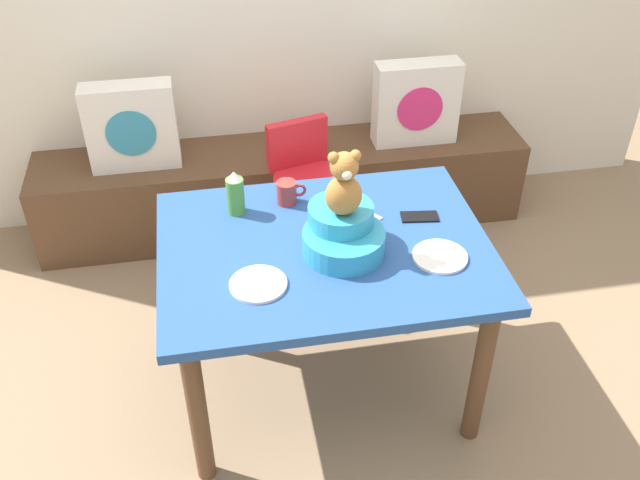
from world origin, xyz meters
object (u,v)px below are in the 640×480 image
Objects in this scene: pillow_floral_left at (131,127)px; book_stack at (300,143)px; teddy_bear at (344,185)px; cell_phone at (419,217)px; dinner_plate_far at (440,257)px; pillow_floral_right at (416,103)px; ketchup_bottle at (235,193)px; coffee_mug at (287,192)px; dinner_plate_near at (258,284)px; highchair at (308,183)px; dining_table at (325,267)px; infant_seat_teal at (343,233)px.

pillow_floral_left is 2.20× the size of book_stack.
cell_phone is at bearing 22.88° from teddy_bear.
pillow_floral_right is at bearing 76.84° from dinner_plate_far.
coffee_mug is at bearing 8.40° from ketchup_bottle.
dinner_plate_near is at bearing -125.36° from pillow_floral_right.
teddy_bear reaches higher than dinner_plate_near.
book_stack is (0.84, 0.02, -0.18)m from pillow_floral_left.
teddy_bear reaches higher than ketchup_bottle.
pillow_floral_right reaches higher than cell_phone.
highchair is 6.58× the size of coffee_mug.
book_stack is (-0.61, 0.02, -0.18)m from pillow_floral_right.
pillow_floral_left is at bearing 122.02° from dining_table.
ketchup_bottle is 0.72m from cell_phone.
cell_phone is at bearing -13.42° from ketchup_bottle.
pillow_floral_left is 1.00× the size of pillow_floral_right.
infant_seat_teal is 2.29× the size of cell_phone.
pillow_floral_right reaches higher than dinner_plate_near.
infant_seat_teal is at bearing 24.76° from dinner_plate_near.
teddy_bear reaches higher than coffee_mug.
dinner_plate_far is (0.39, -0.15, 0.11)m from dining_table.
ketchup_bottle reaches higher than dinner_plate_far.
ketchup_bottle reaches higher than highchair.
pillow_floral_left is at bearing 130.39° from dinner_plate_far.
teddy_bear reaches higher than dining_table.
highchair reaches higher than dinner_plate_near.
highchair is at bearing 89.58° from teddy_bear.
book_stack is at bearing 1.43° from pillow_floral_left.
highchair is 2.39× the size of infant_seat_teal.
cell_phone is (0.34, 0.14, -0.07)m from infant_seat_teal.
book_stack is at bearing 22.97° from cell_phone.
dinner_plate_near is (-0.17, -0.49, -0.04)m from coffee_mug.
dining_table is (-0.09, -1.21, 0.14)m from book_stack.
highchair is (0.07, 0.77, -0.11)m from dining_table.
coffee_mug is at bearing 114.51° from infant_seat_teal.
dining_table reaches higher than book_stack.
coffee_mug is at bearing 137.15° from dinner_plate_far.
infant_seat_teal is (-0.65, -1.22, 0.13)m from pillow_floral_right.
dining_table is 0.44m from dinner_plate_far.
highchair is at bearing 85.19° from dining_table.
pillow_floral_right is (1.45, 0.00, 0.00)m from pillow_floral_left.
highchair reaches higher than book_stack.
ketchup_bottle is at bearing -64.16° from pillow_floral_left.
dining_table is at bearing 159.38° from dinner_plate_far.
pillow_floral_left reaches higher than highchair.
infant_seat_teal is at bearing -65.49° from coffee_mug.
pillow_floral_left and pillow_floral_right have the same top height.
dining_table is at bearing 151.28° from infant_seat_teal.
pillow_floral_right is 1.38m from dinner_plate_far.
teddy_bear reaches higher than pillow_floral_left.
book_stack is 1.67× the size of coffee_mug.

